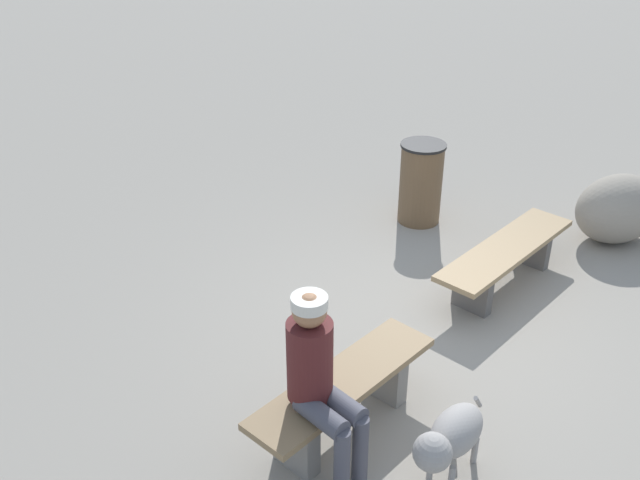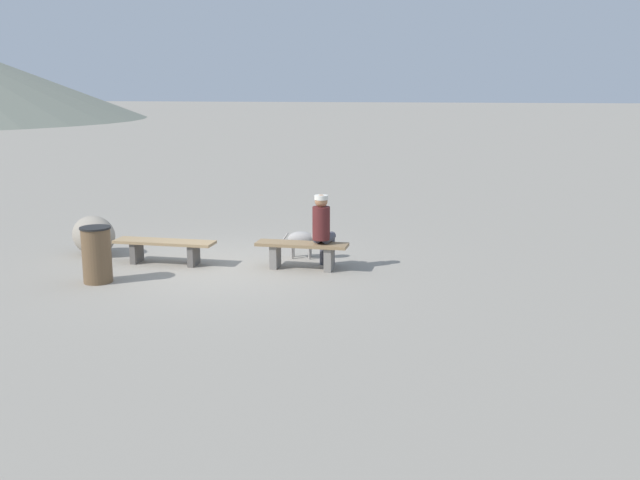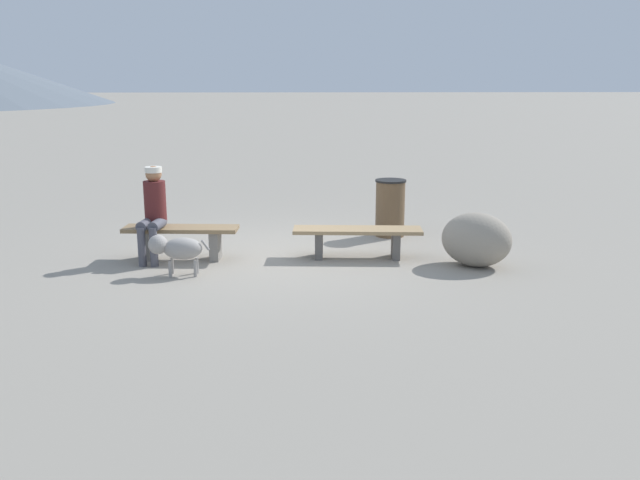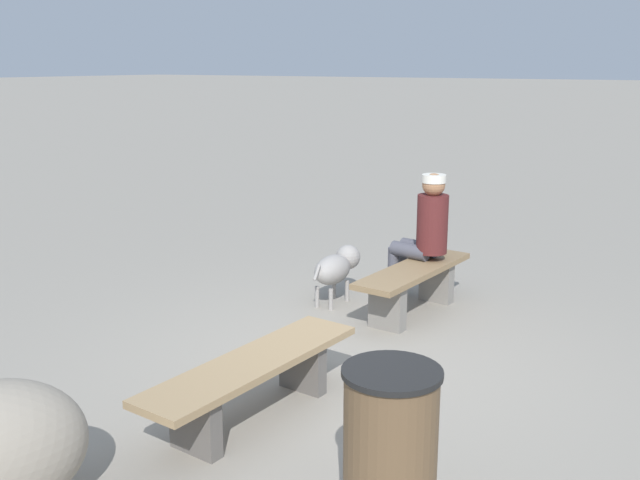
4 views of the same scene
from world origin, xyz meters
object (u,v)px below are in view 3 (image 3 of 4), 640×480
bench_left (357,236)px  dog (176,248)px  bench_right (181,237)px  seated_person (153,207)px  trash_bin (390,208)px  boulder (476,240)px

bench_left → dog: size_ratio=2.33×
bench_right → seated_person: size_ratio=1.23×
seated_person → trash_bin: 3.84m
bench_right → trash_bin: 3.48m
trash_bin → boulder: bearing=116.3°
bench_left → bench_right: 2.53m
bench_right → seated_person: (0.36, 0.06, 0.45)m
bench_left → trash_bin: (-0.66, -1.37, 0.15)m
bench_left → dog: dog is taller
trash_bin → boulder: size_ratio=0.96×
bench_left → trash_bin: trash_bin is taller
bench_right → trash_bin: size_ratio=1.77×
seated_person → trash_bin: (-3.56, -1.42, -0.31)m
seated_person → dog: bearing=127.3°
seated_person → boulder: bearing=-177.9°
bench_right → boulder: (-4.13, 0.54, 0.05)m
dog → bench_left: bearing=-162.5°
bench_left → bench_right: bearing=3.4°
trash_bin → boulder: 2.11m
bench_right → seated_person: bearing=13.7°
boulder → trash_bin: bearing=-63.7°
seated_person → boulder: 4.54m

